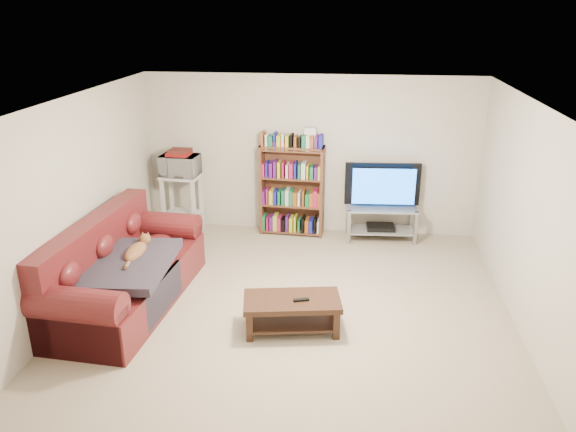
# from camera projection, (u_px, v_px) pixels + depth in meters

# --- Properties ---
(floor) EXTENTS (5.00, 5.00, 0.00)m
(floor) POSITION_uv_depth(u_px,v_px,m) (292.00, 308.00, 6.57)
(floor) COLOR tan
(floor) RESTS_ON ground
(ceiling) EXTENTS (5.00, 5.00, 0.00)m
(ceiling) POSITION_uv_depth(u_px,v_px,m) (293.00, 102.00, 5.72)
(ceiling) COLOR white
(ceiling) RESTS_ON ground
(wall_back) EXTENTS (5.00, 0.00, 5.00)m
(wall_back) POSITION_uv_depth(u_px,v_px,m) (311.00, 155.00, 8.47)
(wall_back) COLOR beige
(wall_back) RESTS_ON ground
(wall_front) EXTENTS (5.00, 0.00, 5.00)m
(wall_front) POSITION_uv_depth(u_px,v_px,m) (253.00, 338.00, 3.83)
(wall_front) COLOR beige
(wall_front) RESTS_ON ground
(wall_left) EXTENTS (0.00, 5.00, 5.00)m
(wall_left) POSITION_uv_depth(u_px,v_px,m) (76.00, 203.00, 6.42)
(wall_left) COLOR beige
(wall_left) RESTS_ON ground
(wall_right) EXTENTS (0.00, 5.00, 5.00)m
(wall_right) POSITION_uv_depth(u_px,v_px,m) (530.00, 222.00, 5.87)
(wall_right) COLOR beige
(wall_right) RESTS_ON ground
(sofa) EXTENTS (1.21, 2.47, 1.03)m
(sofa) POSITION_uv_depth(u_px,v_px,m) (121.00, 276.00, 6.58)
(sofa) COLOR #5A1719
(sofa) RESTS_ON floor
(blanket) EXTENTS (0.94, 1.21, 0.20)m
(blanket) POSITION_uv_depth(u_px,v_px,m) (128.00, 265.00, 6.31)
(blanket) COLOR #302B36
(blanket) RESTS_ON sofa
(cat) EXTENTS (0.31, 0.67, 0.20)m
(cat) POSITION_uv_depth(u_px,v_px,m) (136.00, 252.00, 6.49)
(cat) COLOR brown
(cat) RESTS_ON sofa
(coffee_table) EXTENTS (1.11, 0.68, 0.38)m
(coffee_table) POSITION_uv_depth(u_px,v_px,m) (292.00, 308.00, 6.05)
(coffee_table) COLOR black
(coffee_table) RESTS_ON floor
(remote) EXTENTS (0.18, 0.10, 0.02)m
(remote) POSITION_uv_depth(u_px,v_px,m) (301.00, 300.00, 5.97)
(remote) COLOR black
(remote) RESTS_ON coffee_table
(tv_stand) EXTENTS (1.06, 0.53, 0.52)m
(tv_stand) POSITION_uv_depth(u_px,v_px,m) (381.00, 217.00, 8.39)
(tv_stand) COLOR #999EA3
(tv_stand) RESTS_ON floor
(television) EXTENTS (1.12, 0.21, 0.64)m
(television) POSITION_uv_depth(u_px,v_px,m) (383.00, 186.00, 8.22)
(television) COLOR black
(television) RESTS_ON tv_stand
(dvd_player) EXTENTS (0.43, 0.31, 0.06)m
(dvd_player) POSITION_uv_depth(u_px,v_px,m) (380.00, 227.00, 8.45)
(dvd_player) COLOR black
(dvd_player) RESTS_ON tv_stand
(bookshelf) EXTENTS (0.97, 0.35, 1.38)m
(bookshelf) POSITION_uv_depth(u_px,v_px,m) (292.00, 189.00, 8.49)
(bookshelf) COLOR #58311E
(bookshelf) RESTS_ON floor
(shelf_clutter) EXTENTS (0.71, 0.23, 0.28)m
(shelf_clutter) POSITION_uv_depth(u_px,v_px,m) (299.00, 139.00, 8.21)
(shelf_clutter) COLOR silver
(shelf_clutter) RESTS_ON bookshelf
(microwave_stand) EXTENTS (0.60, 0.45, 0.91)m
(microwave_stand) POSITION_uv_depth(u_px,v_px,m) (182.00, 196.00, 8.62)
(microwave_stand) COLOR silver
(microwave_stand) RESTS_ON floor
(microwave) EXTENTS (0.59, 0.42, 0.31)m
(microwave) POSITION_uv_depth(u_px,v_px,m) (180.00, 165.00, 8.44)
(microwave) COLOR silver
(microwave) RESTS_ON microwave_stand
(game_boxes) EXTENTS (0.35, 0.31, 0.05)m
(game_boxes) POSITION_uv_depth(u_px,v_px,m) (179.00, 154.00, 8.38)
(game_boxes) COLOR maroon
(game_boxes) RESTS_ON microwave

